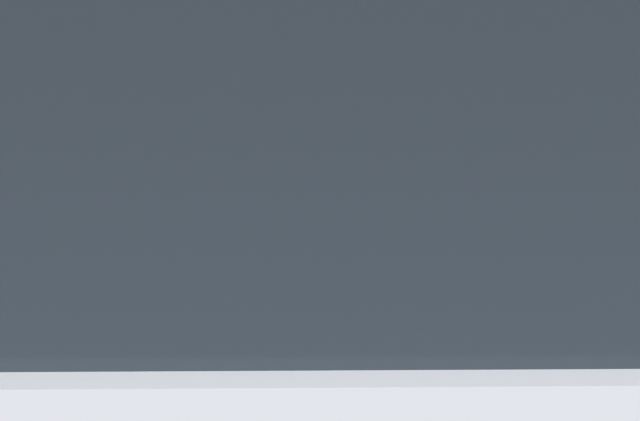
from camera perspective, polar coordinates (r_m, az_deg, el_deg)
parking_meter at (r=3.41m, az=-5.68°, el=-2.67°), size 0.16×0.17×1.43m
pedestrian_at_meter at (r=3.69m, az=4.35°, el=-3.56°), size 0.59×0.70×1.67m
background_railing at (r=5.69m, az=-3.33°, el=-4.76°), size 24.06×0.06×1.11m
backdrop_wall at (r=9.41m, az=-4.04°, el=2.46°), size 32.00×0.50×3.85m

